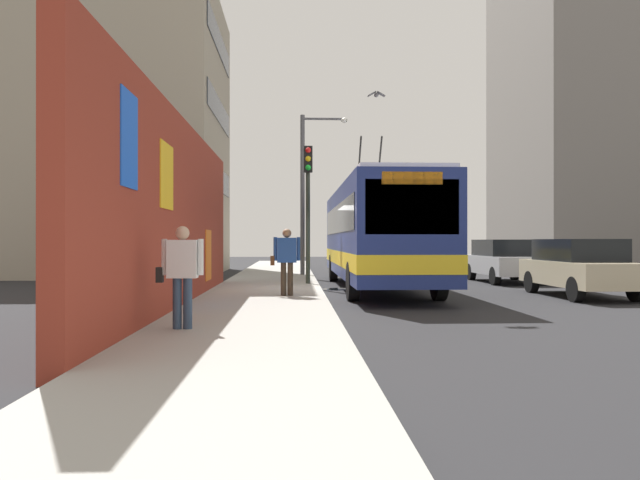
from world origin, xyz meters
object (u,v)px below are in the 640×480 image
(traffic_light, at_px, (308,191))
(street_lamp, at_px, (308,182))
(pedestrian_near_wall, at_px, (182,269))
(city_bus, at_px, (376,232))
(pedestrian_at_curb, at_px, (287,256))
(parked_car_silver, at_px, (505,260))
(parked_car_champagne, at_px, (579,266))

(traffic_light, bearing_deg, street_lamp, -1.39)
(pedestrian_near_wall, distance_m, street_lamp, 15.32)
(city_bus, xyz_separation_m, pedestrian_at_curb, (-3.74, 2.79, -0.69))
(parked_car_silver, bearing_deg, parked_car_champagne, 180.00)
(parked_car_champagne, bearing_deg, pedestrian_near_wall, 124.15)
(parked_car_champagne, height_order, pedestrian_near_wall, pedestrian_near_wall)
(street_lamp, bearing_deg, city_bus, -159.97)
(city_bus, relative_size, pedestrian_near_wall, 7.18)
(parked_car_silver, xyz_separation_m, pedestrian_near_wall, (-12.16, 9.56, 0.25))
(pedestrian_near_wall, height_order, traffic_light, traffic_light)
(parked_car_silver, xyz_separation_m, traffic_light, (-2.44, 7.35, 2.30))
(pedestrian_at_curb, relative_size, pedestrian_near_wall, 1.05)
(pedestrian_near_wall, relative_size, street_lamp, 0.25)
(parked_car_champagne, xyz_separation_m, pedestrian_at_curb, (-0.91, 7.99, 0.31))
(parked_car_champagne, height_order, pedestrian_at_curb, pedestrian_at_curb)
(pedestrian_near_wall, bearing_deg, parked_car_silver, -38.18)
(parked_car_champagne, height_order, parked_car_silver, same)
(street_lamp, bearing_deg, traffic_light, 178.61)
(parked_car_silver, relative_size, street_lamp, 0.64)
(street_lamp, bearing_deg, pedestrian_near_wall, 171.06)
(parked_car_silver, relative_size, pedestrian_at_curb, 2.47)
(city_bus, bearing_deg, traffic_light, 79.43)
(city_bus, distance_m, parked_car_champagne, 6.00)
(pedestrian_at_curb, distance_m, traffic_light, 4.64)
(pedestrian_near_wall, bearing_deg, traffic_light, -12.83)
(traffic_light, bearing_deg, pedestrian_at_curb, 171.19)
(traffic_light, bearing_deg, pedestrian_near_wall, 167.17)
(city_bus, relative_size, parked_car_silver, 2.78)
(traffic_light, relative_size, street_lamp, 0.68)
(pedestrian_near_wall, bearing_deg, street_lamp, -8.94)
(traffic_light, bearing_deg, city_bus, -100.57)
(pedestrian_at_curb, relative_size, traffic_light, 0.38)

